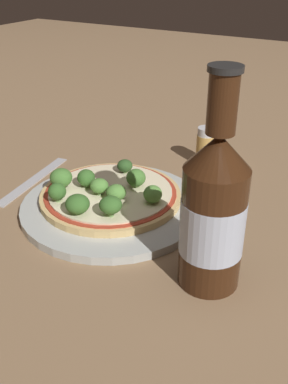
{
  "coord_description": "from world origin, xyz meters",
  "views": [
    {
      "loc": [
        0.33,
        -0.47,
        0.34
      ],
      "look_at": [
        0.07,
        -0.03,
        0.06
      ],
      "focal_mm": 42.0,
      "sensor_mm": 36.0,
      "label": 1
    }
  ],
  "objects_px": {
    "pepper_shaker": "(206,146)",
    "fork": "(34,180)",
    "pizza": "(111,195)",
    "beer_bottle": "(213,212)"
  },
  "relations": [
    {
      "from": "fork",
      "to": "pepper_shaker",
      "type": "bearing_deg",
      "value": -55.14
    },
    {
      "from": "pepper_shaker",
      "to": "fork",
      "type": "bearing_deg",
      "value": -136.7
    },
    {
      "from": "pizza",
      "to": "fork",
      "type": "relative_size",
      "value": 1.13
    },
    {
      "from": "pizza",
      "to": "beer_bottle",
      "type": "relative_size",
      "value": 0.84
    },
    {
      "from": "pizza",
      "to": "beer_bottle",
      "type": "height_order",
      "value": "beer_bottle"
    },
    {
      "from": "pizza",
      "to": "pepper_shaker",
      "type": "xyz_separation_m",
      "value": [
        0.06,
        0.21,
        0.01
      ]
    },
    {
      "from": "fork",
      "to": "pizza",
      "type": "bearing_deg",
      "value": -99.44
    },
    {
      "from": "pizza",
      "to": "beer_bottle",
      "type": "xyz_separation_m",
      "value": [
        0.19,
        -0.09,
        0.07
      ]
    },
    {
      "from": "pepper_shaker",
      "to": "fork",
      "type": "relative_size",
      "value": 0.37
    },
    {
      "from": "beer_bottle",
      "to": "pepper_shaker",
      "type": "height_order",
      "value": "beer_bottle"
    }
  ]
}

